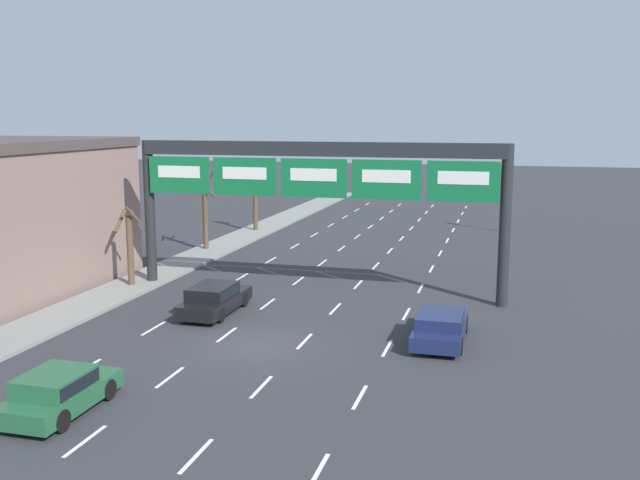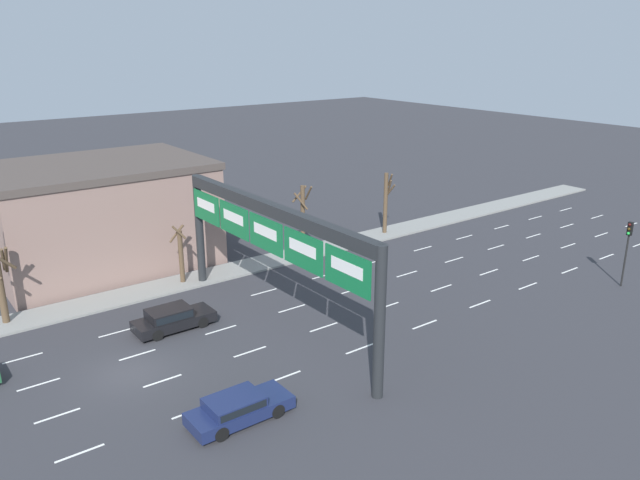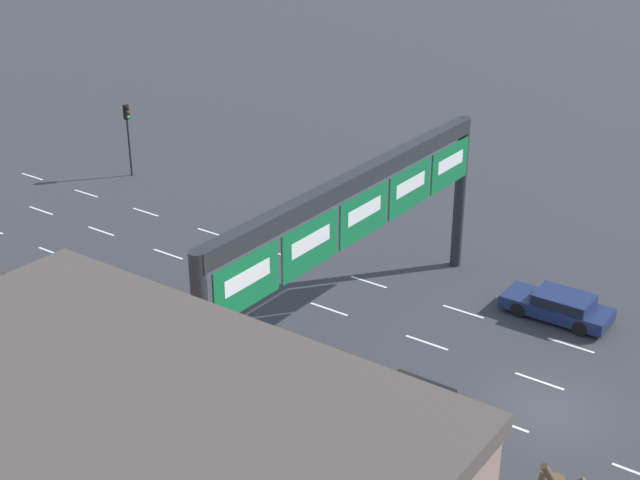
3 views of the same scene
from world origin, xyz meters
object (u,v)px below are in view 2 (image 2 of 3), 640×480
(car_navy, at_px, (238,407))
(car_black, at_px, (172,318))
(traffic_light_near_gantry, at_px, (628,241))
(sign_gantry, at_px, (270,231))
(tree_bare_second, at_px, (303,215))
(tree_bare_furthest, at_px, (180,252))
(tree_bare_closest, at_px, (386,201))

(car_navy, height_order, car_black, car_black)
(traffic_light_near_gantry, bearing_deg, car_black, -114.05)
(sign_gantry, height_order, car_black, sign_gantry)
(tree_bare_second, bearing_deg, traffic_light_near_gantry, 34.93)
(car_navy, xyz_separation_m, tree_bare_furthest, (-16.46, 5.00, 1.60))
(sign_gantry, xyz_separation_m, car_black, (-3.41, -4.68, -5.21))
(tree_bare_second, height_order, tree_bare_furthest, tree_bare_second)
(sign_gantry, bearing_deg, tree_bare_closest, 118.66)
(traffic_light_near_gantry, relative_size, tree_bare_closest, 0.87)
(car_black, relative_size, tree_bare_furthest, 1.11)
(car_navy, bearing_deg, tree_bare_closest, 124.64)
(traffic_light_near_gantry, height_order, tree_bare_second, tree_bare_second)
(sign_gantry, distance_m, car_black, 7.79)
(car_navy, relative_size, tree_bare_second, 0.90)
(sign_gantry, distance_m, traffic_light_near_gantry, 24.36)
(traffic_light_near_gantry, relative_size, tree_bare_second, 0.87)
(traffic_light_near_gantry, bearing_deg, sign_gantry, -111.19)
(sign_gantry, height_order, tree_bare_closest, sign_gantry)
(car_navy, bearing_deg, sign_gantry, 137.91)
(sign_gantry, xyz_separation_m, tree_bare_closest, (-9.71, 17.76, -2.98))
(tree_bare_second, xyz_separation_m, tree_bare_furthest, (0.50, -10.55, -0.76))
(sign_gantry, bearing_deg, tree_bare_furthest, -173.12)
(car_navy, distance_m, tree_bare_furthest, 17.27)
(car_black, relative_size, tree_bare_closest, 0.89)
(car_navy, distance_m, tree_bare_second, 23.13)
(car_black, bearing_deg, sign_gantry, 53.91)
(tree_bare_closest, height_order, tree_bare_second, tree_bare_closest)
(car_navy, distance_m, tree_bare_closest, 29.16)
(traffic_light_near_gantry, distance_m, tree_bare_furthest, 30.04)
(tree_bare_second, bearing_deg, car_navy, -42.51)
(traffic_light_near_gantry, distance_m, tree_bare_second, 23.04)
(tree_bare_closest, bearing_deg, tree_bare_second, -92.95)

